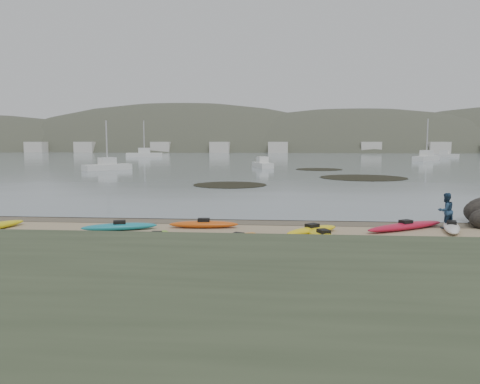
{
  "coord_description": "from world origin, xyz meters",
  "views": [
    {
      "loc": [
        2.06,
        -24.21,
        4.13
      ],
      "look_at": [
        0.0,
        0.0,
        1.5
      ],
      "focal_mm": 35.0,
      "sensor_mm": 36.0,
      "label": 1
    }
  ],
  "objects": [
    {
      "name": "far_town",
      "position": [
        6.0,
        145.0,
        2.0
      ],
      "size": [
        199.0,
        5.0,
        4.0
      ],
      "color": "beige",
      "rests_on": "ground"
    },
    {
      "name": "far_hills",
      "position": [
        39.38,
        193.97,
        -15.93
      ],
      "size": [
        550.0,
        135.0,
        80.0
      ],
      "color": "#384235",
      "rests_on": "ground"
    },
    {
      "name": "bluff",
      "position": [
        0.0,
        -17.5,
        1.0
      ],
      "size": [
        60.0,
        8.0,
        2.0
      ],
      "primitive_type": "cube",
      "color": "#475138",
      "rests_on": "ground"
    },
    {
      "name": "ground",
      "position": [
        0.0,
        0.0,
        0.0
      ],
      "size": [
        600.0,
        600.0,
        0.0
      ],
      "primitive_type": "plane",
      "color": "tan",
      "rests_on": "ground"
    },
    {
      "name": "person_east",
      "position": [
        9.97,
        -1.45,
        0.85
      ],
      "size": [
        1.01,
        0.92,
        1.7
      ],
      "primitive_type": "imported",
      "rotation": [
        0.0,
        0.0,
        3.54
      ],
      "color": "navy",
      "rests_on": "ground"
    },
    {
      "name": "moored_boats",
      "position": [
        1.06,
        79.33,
        0.57
      ],
      "size": [
        86.68,
        66.94,
        1.31
      ],
      "color": "silver",
      "rests_on": "ground"
    },
    {
      "name": "kelp_mats",
      "position": [
        7.0,
        30.83,
        0.03
      ],
      "size": [
        22.48,
        32.52,
        0.04
      ],
      "color": "black",
      "rests_on": "water"
    },
    {
      "name": "kayaks",
      "position": [
        -0.33,
        -4.09,
        0.17
      ],
      "size": [
        23.22,
        9.91,
        0.34
      ],
      "color": "yellow",
      "rests_on": "ground"
    },
    {
      "name": "wet_sand",
      "position": [
        0.0,
        -0.3,
        0.0
      ],
      "size": [
        60.0,
        60.0,
        0.0
      ],
      "primitive_type": "plane",
      "color": "brown",
      "rests_on": "ground"
    },
    {
      "name": "water",
      "position": [
        0.0,
        300.0,
        0.01
      ],
      "size": [
        1200.0,
        1200.0,
        0.0
      ],
      "primitive_type": "plane",
      "color": "slate",
      "rests_on": "ground"
    }
  ]
}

